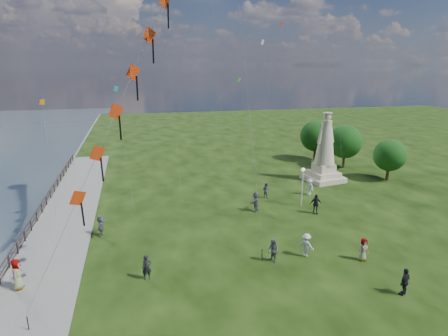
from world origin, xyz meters
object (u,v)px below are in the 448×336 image
object	(u,v)px
person_9	(316,204)
person_10	(17,276)
person_5	(101,226)
person_8	(309,187)
person_4	(363,249)
person_11	(256,202)
person_7	(266,190)
person_3	(405,282)
person_1	(273,251)
lamppost	(303,179)
statue	(325,156)
person_2	(306,245)
person_0	(147,267)

from	to	relation	value
person_9	person_10	bearing A→B (deg)	-154.01
person_5	person_8	distance (m)	21.22
person_4	person_9	world-z (taller)	person_9
person_10	person_11	xyz separation A→B (m)	(17.99, 8.72, -0.01)
person_9	person_7	bearing A→B (deg)	129.38
person_8	person_4	bearing A→B (deg)	-29.85
person_7	person_8	bearing A→B (deg)	-133.89
person_3	person_9	xyz separation A→B (m)	(0.77, 12.82, 0.07)
person_1	person_4	size ratio (longest dim) A/B	1.03
person_3	person_9	distance (m)	12.85
person_5	person_9	distance (m)	18.81
lamppost	person_11	distance (m)	5.08
statue	person_10	world-z (taller)	statue
person_7	person_11	xyz separation A→B (m)	(-2.20, -3.29, 0.14)
statue	person_11	bearing A→B (deg)	-155.49
lamppost	person_9	distance (m)	2.81
person_3	person_7	distance (m)	18.10
person_1	person_3	distance (m)	8.24
person_11	person_2	bearing A→B (deg)	45.33
person_7	person_8	xyz separation A→B (m)	(4.75, -0.24, 0.06)
lamppost	person_10	distance (m)	24.50
lamppost	person_4	size ratio (longest dim) A/B	2.31
person_2	person_8	size ratio (longest dim) A/B	0.99
person_9	person_4	bearing A→B (deg)	-85.67
lamppost	person_10	world-z (taller)	lamppost
lamppost	person_9	world-z (taller)	lamppost
person_7	person_11	size ratio (longest dim) A/B	0.85
lamppost	statue	bearing A→B (deg)	49.34
person_10	person_3	bearing A→B (deg)	-101.49
person_0	person_3	bearing A→B (deg)	-28.38
person_10	person_4	bearing A→B (deg)	-91.08
statue	person_5	world-z (taller)	statue
person_3	person_5	distance (m)	22.03
person_2	person_7	world-z (taller)	person_2
person_1	person_9	size ratio (longest dim) A/B	0.92
person_3	person_8	size ratio (longest dim) A/B	0.99
person_0	person_2	xyz separation A→B (m)	(11.16, 0.37, 0.03)
person_1	person_2	size ratio (longest dim) A/B	0.99
lamppost	person_11	world-z (taller)	lamppost
statue	person_4	size ratio (longest dim) A/B	4.85
statue	person_5	xyz separation A→B (m)	(-24.50, -9.38, -2.18)
person_8	person_2	bearing A→B (deg)	-46.20
statue	person_4	xyz separation A→B (m)	(-6.46, -17.82, -2.21)
person_1	person_7	world-z (taller)	person_1
person_1	person_2	bearing A→B (deg)	74.22
person_4	person_5	xyz separation A→B (m)	(-18.04, 8.45, 0.04)
person_5	person_7	bearing A→B (deg)	-62.66
person_7	person_5	bearing A→B (deg)	67.54
person_0	person_1	xyz separation A→B (m)	(8.56, 0.12, 0.03)
person_9	statue	bearing A→B (deg)	67.76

